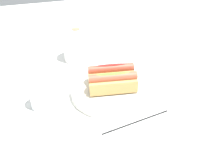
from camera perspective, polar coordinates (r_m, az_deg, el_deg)
ground_plane at (r=0.84m, az=-1.30°, el=-3.38°), size 2.40×2.40×0.00m
serving_bowl at (r=0.84m, az=0.00°, el=-2.00°), size 0.27×0.27×0.03m
hotdog_front at (r=0.79m, az=0.23°, el=-0.58°), size 0.16×0.07×0.06m
hotdog_back at (r=0.84m, az=-0.21°, el=1.45°), size 0.16×0.07×0.06m
water_glass at (r=0.80m, az=-15.68°, el=-3.30°), size 0.07×0.07×0.09m
paper_towel_roll at (r=1.04m, az=-7.89°, el=7.85°), size 0.11×0.11×0.13m
chopstick_near at (r=0.74m, az=5.53°, el=-9.25°), size 0.22×0.04×0.01m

